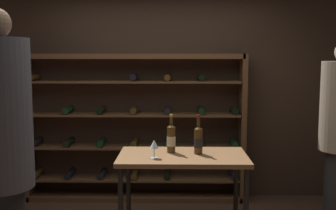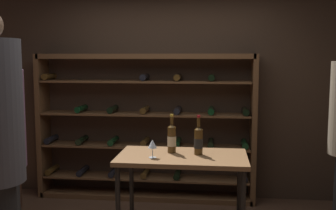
{
  "view_description": "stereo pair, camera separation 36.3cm",
  "coord_description": "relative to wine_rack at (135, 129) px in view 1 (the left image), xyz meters",
  "views": [
    {
      "loc": [
        0.2,
        -3.34,
        1.74
      ],
      "look_at": [
        0.13,
        0.27,
        1.32
      ],
      "focal_mm": 43.19,
      "sensor_mm": 36.0,
      "label": 1
    },
    {
      "loc": [
        0.56,
        -3.31,
        1.74
      ],
      "look_at": [
        0.13,
        0.27,
        1.32
      ],
      "focal_mm": 43.19,
      "sensor_mm": 36.0,
      "label": 2
    }
  ],
  "objects": [
    {
      "name": "person_bystander_dark_jacket",
      "position": [
        -0.64,
        -2.29,
        0.27
      ],
      "size": [
        0.4,
        0.4,
        2.05
      ],
      "rotation": [
        0.0,
        0.0,
        -2.8
      ],
      "color": "black",
      "rests_on": "ground"
    },
    {
      "name": "tasting_table",
      "position": [
        0.56,
        -1.26,
        -0.11
      ],
      "size": [
        1.16,
        0.66,
        0.87
      ],
      "color": "brown",
      "rests_on": "ground"
    },
    {
      "name": "wine_bottle_red_label",
      "position": [
        0.7,
        -1.22,
        0.12
      ],
      "size": [
        0.08,
        0.08,
        0.36
      ],
      "color": "#4C3314",
      "rests_on": "tasting_table"
    },
    {
      "name": "wine_rack",
      "position": [
        0.0,
        0.0,
        0.0
      ],
      "size": [
        2.67,
        0.32,
        1.79
      ],
      "color": "brown",
      "rests_on": "ground"
    },
    {
      "name": "wine_bottle_amber_reserve",
      "position": [
        0.46,
        -1.17,
        0.12
      ],
      "size": [
        0.08,
        0.08,
        0.36
      ],
      "color": "#4C3314",
      "rests_on": "tasting_table"
    },
    {
      "name": "back_wall",
      "position": [
        0.29,
        0.21,
        0.45
      ],
      "size": [
        4.75,
        0.1,
        2.67
      ],
      "primitive_type": "cube",
      "color": "#3D2B1E",
      "rests_on": "ground"
    },
    {
      "name": "wine_glass_stemmed_right",
      "position": [
        0.31,
        -1.39,
        0.11
      ],
      "size": [
        0.08,
        0.08,
        0.16
      ],
      "color": "silver",
      "rests_on": "tasting_table"
    }
  ]
}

